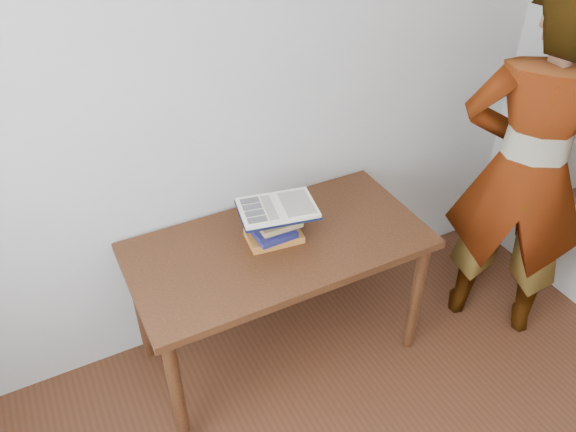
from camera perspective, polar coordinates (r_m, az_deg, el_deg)
room_shell at (r=1.18m, az=24.20°, el=-9.18°), size 3.54×3.54×2.62m
desk at (r=2.68m, az=-0.91°, el=-4.32°), size 1.40×0.70×0.75m
book_stack at (r=2.59m, az=-1.44°, el=-1.08°), size 0.27×0.20×0.15m
open_book at (r=2.55m, az=-1.07°, el=0.78°), size 0.39×0.31×0.03m
reader at (r=2.95m, az=23.00°, el=3.95°), size 0.80×0.82×1.90m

